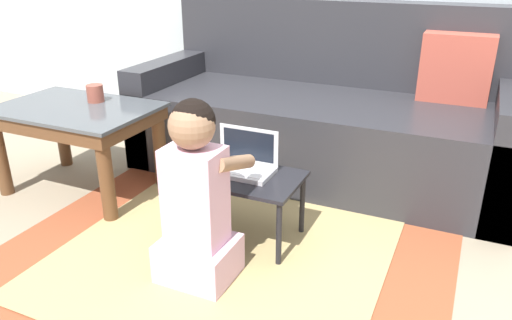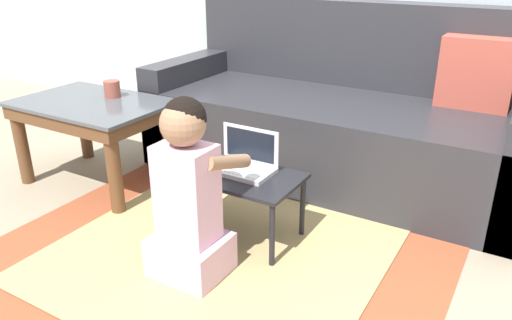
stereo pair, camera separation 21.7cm
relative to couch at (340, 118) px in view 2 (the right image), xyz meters
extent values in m
plane|color=gray|center=(0.01, -1.01, -0.32)|extent=(16.00, 16.00, 0.00)
cube|color=#9E4C2D|center=(-0.10, -1.10, -0.32)|extent=(1.87, 1.78, 0.01)
cube|color=tan|center=(-0.10, -1.10, -0.31)|extent=(1.34, 1.28, 0.00)
cube|color=#2D2D33|center=(-0.01, -0.06, -0.09)|extent=(2.11, 0.90, 0.46)
cube|color=#2D2D33|center=(-0.01, 0.29, 0.38)|extent=(2.11, 0.20, 0.49)
cube|color=#2D2D33|center=(-0.98, -0.06, -0.02)|extent=(0.16, 0.90, 0.59)
cube|color=#B24C3D|center=(0.67, 0.12, 0.32)|extent=(0.36, 0.14, 0.36)
cube|color=#4C5156|center=(-1.09, -0.83, 0.14)|extent=(0.81, 0.55, 0.02)
cube|color=brown|center=(-1.09, -0.83, 0.10)|extent=(0.78, 0.53, 0.07)
cylinder|color=brown|center=(-1.44, -1.05, -0.09)|extent=(0.07, 0.07, 0.45)
cylinder|color=brown|center=(-0.74, -1.05, -0.09)|extent=(0.07, 0.07, 0.45)
cylinder|color=brown|center=(-1.44, -0.62, -0.09)|extent=(0.07, 0.07, 0.45)
cylinder|color=brown|center=(-0.74, -0.62, -0.09)|extent=(0.07, 0.07, 0.45)
cube|color=black|center=(-0.10, -0.93, -0.02)|extent=(0.54, 0.33, 0.02)
cylinder|color=black|center=(-0.35, -1.07, -0.17)|extent=(0.02, 0.02, 0.29)
cylinder|color=black|center=(0.15, -1.07, -0.17)|extent=(0.02, 0.02, 0.29)
cylinder|color=black|center=(-0.35, -0.79, -0.17)|extent=(0.02, 0.02, 0.29)
cylinder|color=black|center=(0.15, -0.79, -0.17)|extent=(0.02, 0.02, 0.29)
cube|color=silver|center=(-0.10, -0.91, 0.00)|extent=(0.28, 0.17, 0.02)
cube|color=silver|center=(-0.10, -0.92, 0.01)|extent=(0.23, 0.10, 0.00)
cube|color=silver|center=(-0.10, -0.83, 0.09)|extent=(0.28, 0.01, 0.16)
cube|color=black|center=(-0.10, -0.83, 0.09)|extent=(0.24, 0.00, 0.14)
ellipsoid|color=black|center=(-0.31, -0.93, 0.01)|extent=(0.07, 0.11, 0.04)
cube|color=#E5B2CC|center=(-0.11, -1.27, -0.24)|extent=(0.29, 0.25, 0.17)
cube|color=#E5B2CC|center=(-0.11, -1.27, 0.04)|extent=(0.21, 0.16, 0.39)
sphere|color=#9E7556|center=(-0.11, -1.27, 0.32)|extent=(0.17, 0.17, 0.17)
sphere|color=black|center=(-0.11, -1.26, 0.34)|extent=(0.16, 0.16, 0.16)
cylinder|color=#9E7556|center=(-0.21, -1.14, 0.15)|extent=(0.06, 0.28, 0.14)
cylinder|color=#9E7556|center=(-0.01, -1.14, 0.15)|extent=(0.06, 0.28, 0.14)
cylinder|color=#994C3D|center=(-1.05, -0.72, 0.20)|extent=(0.09, 0.09, 0.09)
camera|label=1|loc=(0.78, -2.70, 0.89)|focal=35.00mm
camera|label=2|loc=(0.97, -2.60, 0.89)|focal=35.00mm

